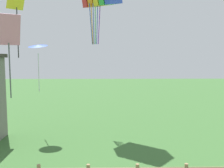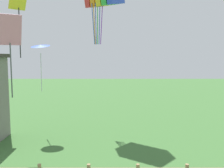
% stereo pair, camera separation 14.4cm
% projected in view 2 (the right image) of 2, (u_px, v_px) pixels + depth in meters
% --- Properties ---
extents(kite_blue_delta, '(1.57, 1.56, 3.34)m').
position_uv_depth(kite_blue_delta, '(39.00, 47.00, 17.01)').
color(kite_blue_delta, blue).
extents(kite_pink_diamond, '(1.04, 0.88, 3.24)m').
position_uv_depth(kite_pink_diamond, '(9.00, 38.00, 9.74)').
color(kite_pink_diamond, pink).
extents(kite_yellow_diamond, '(0.99, 0.97, 3.49)m').
position_uv_depth(kite_yellow_diamond, '(17.00, 6.00, 12.35)').
color(kite_yellow_diamond, yellow).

